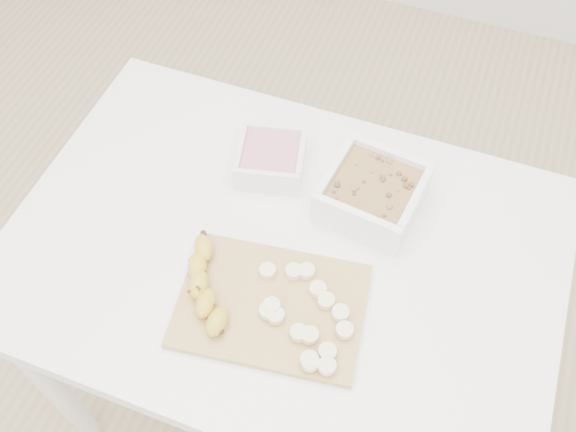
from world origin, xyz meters
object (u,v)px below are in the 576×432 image
(cutting_board, at_px, (271,306))
(banana, at_px, (207,286))
(bowl_yogurt, at_px, (271,159))
(table, at_px, (283,273))
(bowl_granola, at_px, (372,193))

(cutting_board, relative_size, banana, 1.65)
(bowl_yogurt, xyz_separation_m, cutting_board, (0.11, -0.28, -0.02))
(table, bearing_deg, cutting_board, -77.94)
(bowl_yogurt, relative_size, bowl_granola, 0.81)
(table, bearing_deg, bowl_yogurt, 117.65)
(bowl_yogurt, xyz_separation_m, bowl_granola, (0.21, -0.02, 0.01))
(table, distance_m, bowl_yogurt, 0.22)
(bowl_yogurt, height_order, bowl_granola, bowl_granola)
(bowl_yogurt, distance_m, cutting_board, 0.31)
(table, distance_m, cutting_board, 0.16)
(bowl_granola, relative_size, banana, 1.00)
(table, distance_m, bowl_granola, 0.23)
(table, relative_size, banana, 5.25)
(cutting_board, bearing_deg, bowl_yogurt, 111.46)
(bowl_yogurt, height_order, cutting_board, bowl_yogurt)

